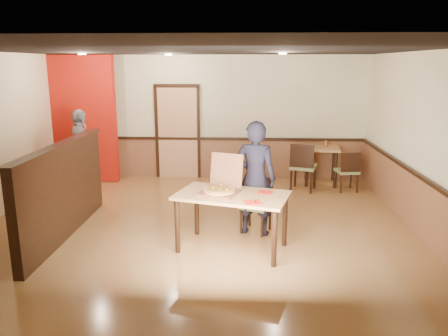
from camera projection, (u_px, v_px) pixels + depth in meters
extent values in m
plane|color=#A87641|center=(196.00, 232.00, 6.91)|extent=(7.00, 7.00, 0.00)
plane|color=black|center=(193.00, 50.00, 6.26)|extent=(7.00, 7.00, 0.00)
plane|color=beige|center=(212.00, 118.00, 9.99)|extent=(7.00, 0.00, 7.00)
plane|color=beige|center=(431.00, 148.00, 6.41)|extent=(0.00, 7.00, 7.00)
cube|color=brown|center=(213.00, 158.00, 10.18)|extent=(7.00, 0.04, 0.90)
cube|color=black|center=(212.00, 139.00, 10.05)|extent=(7.00, 0.06, 0.06)
cube|color=brown|center=(422.00, 209.00, 6.64)|extent=(0.04, 7.00, 0.90)
cube|color=black|center=(424.00, 179.00, 6.53)|extent=(0.06, 7.00, 0.06)
cube|color=tan|center=(178.00, 133.00, 10.07)|extent=(0.90, 0.06, 2.10)
cube|color=black|center=(64.00, 192.00, 6.65)|extent=(0.14, 3.00, 1.40)
cube|color=black|center=(59.00, 145.00, 6.49)|extent=(0.20, 3.10, 0.05)
cube|color=#A9160C|center=(80.00, 120.00, 9.64)|extent=(1.60, 0.20, 2.78)
cylinder|color=#FFE3B2|center=(82.00, 54.00, 8.13)|extent=(0.14, 0.14, 0.02)
cylinder|color=#FFE3B2|center=(168.00, 55.00, 8.73)|extent=(0.14, 0.14, 0.02)
cylinder|color=#FFE3B2|center=(283.00, 53.00, 7.65)|extent=(0.14, 0.14, 0.02)
cube|color=tan|center=(232.00, 195.00, 6.12)|extent=(1.72, 1.27, 0.04)
cylinder|color=black|center=(177.00, 226.00, 6.09)|extent=(0.07, 0.07, 0.79)
cylinder|color=black|center=(197.00, 210.00, 6.76)|extent=(0.07, 0.07, 0.79)
cylinder|color=black|center=(274.00, 238.00, 5.67)|extent=(0.07, 0.07, 0.79)
cylinder|color=black|center=(285.00, 220.00, 6.33)|extent=(0.07, 0.07, 0.79)
cube|color=olive|center=(256.00, 206.00, 6.86)|extent=(0.56, 0.56, 0.06)
cube|color=black|center=(261.00, 189.00, 6.98)|extent=(0.39, 0.19, 0.41)
cylinder|color=black|center=(241.00, 222.00, 6.84)|extent=(0.04, 0.04, 0.37)
cylinder|color=black|center=(250.00, 215.00, 7.15)|extent=(0.04, 0.04, 0.37)
cylinder|color=black|center=(262.00, 226.00, 6.69)|extent=(0.04, 0.04, 0.37)
cylinder|color=black|center=(270.00, 219.00, 7.00)|extent=(0.04, 0.04, 0.37)
cube|color=olive|center=(303.00, 167.00, 9.13)|extent=(0.64, 0.64, 0.07)
cube|color=black|center=(302.00, 156.00, 8.85)|extent=(0.47, 0.19, 0.48)
cylinder|color=black|center=(314.00, 178.00, 9.31)|extent=(0.05, 0.05, 0.44)
cylinder|color=black|center=(311.00, 183.00, 8.93)|extent=(0.05, 0.05, 0.44)
cylinder|color=black|center=(295.00, 177.00, 9.45)|extent=(0.05, 0.05, 0.44)
cylinder|color=black|center=(291.00, 181.00, 9.08)|extent=(0.05, 0.05, 0.44)
cube|color=olive|center=(347.00, 171.00, 9.10)|extent=(0.48, 0.48, 0.05)
cube|color=black|center=(351.00, 162.00, 8.86)|extent=(0.40, 0.10, 0.40)
cylinder|color=black|center=(351.00, 180.00, 9.34)|extent=(0.04, 0.04, 0.37)
cylinder|color=black|center=(357.00, 184.00, 9.01)|extent=(0.04, 0.04, 0.37)
cylinder|color=black|center=(335.00, 180.00, 9.31)|extent=(0.04, 0.04, 0.37)
cylinder|color=black|center=(341.00, 185.00, 8.97)|extent=(0.04, 0.04, 0.37)
cube|color=tan|center=(322.00, 148.00, 9.57)|extent=(0.85, 0.85, 0.04)
cylinder|color=black|center=(307.00, 169.00, 9.42)|extent=(0.07, 0.07, 0.78)
cylinder|color=black|center=(307.00, 163.00, 10.00)|extent=(0.07, 0.07, 0.78)
cylinder|color=black|center=(336.00, 170.00, 9.33)|extent=(0.07, 0.07, 0.78)
cylinder|color=black|center=(334.00, 164.00, 9.90)|extent=(0.07, 0.07, 0.78)
imported|color=black|center=(255.00, 178.00, 6.68)|extent=(0.73, 0.56, 1.79)
imported|color=gray|center=(81.00, 151.00, 8.99)|extent=(0.76, 1.08, 1.71)
cube|color=brown|center=(219.00, 193.00, 6.12)|extent=(0.62, 0.62, 0.04)
cube|color=brown|center=(226.00, 170.00, 6.32)|extent=(0.49, 0.25, 0.48)
cylinder|color=#CD8D4A|center=(219.00, 190.00, 6.11)|extent=(0.49, 0.49, 0.03)
cube|color=red|center=(253.00, 202.00, 5.73)|extent=(0.26, 0.26, 0.01)
cylinder|color=silver|center=(251.00, 202.00, 5.73)|extent=(0.05, 0.19, 0.01)
cube|color=silver|center=(256.00, 202.00, 5.73)|extent=(0.06, 0.20, 0.00)
cube|color=red|center=(265.00, 192.00, 6.18)|extent=(0.26, 0.26, 0.00)
cylinder|color=silver|center=(263.00, 192.00, 6.18)|extent=(0.07, 0.16, 0.01)
cube|color=silver|center=(267.00, 192.00, 6.18)|extent=(0.08, 0.17, 0.00)
cylinder|color=#984F1B|center=(326.00, 144.00, 9.58)|extent=(0.06, 0.06, 0.14)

